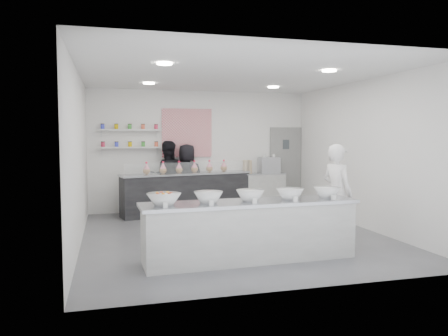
% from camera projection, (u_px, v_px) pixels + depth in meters
% --- Properties ---
extents(floor, '(6.00, 6.00, 0.00)m').
position_uv_depth(floor, '(234.00, 235.00, 8.24)').
color(floor, '#515156').
rests_on(floor, ground).
extents(ceiling, '(6.00, 6.00, 0.00)m').
position_uv_depth(ceiling, '(234.00, 75.00, 8.02)').
color(ceiling, white).
rests_on(ceiling, floor).
extents(back_wall, '(5.50, 0.00, 5.50)m').
position_uv_depth(back_wall, '(201.00, 151.00, 11.02)').
color(back_wall, white).
rests_on(back_wall, floor).
extents(left_wall, '(0.00, 6.00, 6.00)m').
position_uv_depth(left_wall, '(79.00, 158.00, 7.42)').
color(left_wall, white).
rests_on(left_wall, floor).
extents(right_wall, '(0.00, 6.00, 6.00)m').
position_uv_depth(right_wall, '(364.00, 154.00, 8.83)').
color(right_wall, white).
rests_on(right_wall, floor).
extents(back_door, '(0.88, 0.04, 2.10)m').
position_uv_depth(back_door, '(285.00, 167.00, 11.61)').
color(back_door, gray).
rests_on(back_door, floor).
extents(pattern_panel, '(1.25, 0.03, 1.20)m').
position_uv_depth(pattern_panel, '(187.00, 133.00, 10.87)').
color(pattern_panel, '#C92B3F').
rests_on(pattern_panel, back_wall).
extents(jar_shelf_lower, '(1.45, 0.22, 0.04)m').
position_uv_depth(jar_shelf_lower, '(130.00, 147.00, 10.47)').
color(jar_shelf_lower, silver).
rests_on(jar_shelf_lower, back_wall).
extents(jar_shelf_upper, '(1.45, 0.22, 0.04)m').
position_uv_depth(jar_shelf_upper, '(130.00, 130.00, 10.43)').
color(jar_shelf_upper, silver).
rests_on(jar_shelf_upper, back_wall).
extents(preserve_jars, '(1.45, 0.10, 0.56)m').
position_uv_depth(preserve_jars, '(130.00, 136.00, 10.43)').
color(preserve_jars, '#CD2E4F').
rests_on(preserve_jars, jar_shelf_lower).
extents(downlight_0, '(0.24, 0.24, 0.02)m').
position_uv_depth(downlight_0, '(165.00, 64.00, 6.70)').
color(downlight_0, white).
rests_on(downlight_0, ceiling).
extents(downlight_1, '(0.24, 0.24, 0.02)m').
position_uv_depth(downlight_1, '(329.00, 71.00, 7.42)').
color(downlight_1, white).
rests_on(downlight_1, ceiling).
extents(downlight_2, '(0.24, 0.24, 0.02)m').
position_uv_depth(downlight_2, '(149.00, 84.00, 9.20)').
color(downlight_2, white).
rests_on(downlight_2, ceiling).
extents(downlight_3, '(0.24, 0.24, 0.02)m').
position_uv_depth(downlight_3, '(273.00, 87.00, 9.92)').
color(downlight_3, white).
rests_on(downlight_3, ceiling).
extents(prep_counter, '(3.32, 0.86, 0.90)m').
position_uv_depth(prep_counter, '(250.00, 231.00, 6.57)').
color(prep_counter, '#A5A6A1').
rests_on(prep_counter, floor).
extents(back_bar, '(3.25, 1.25, 0.99)m').
position_uv_depth(back_bar, '(187.00, 193.00, 10.53)').
color(back_bar, black).
rests_on(back_bar, floor).
extents(sneeze_guard, '(3.09, 0.68, 0.27)m').
position_uv_depth(sneeze_guard, '(191.00, 168.00, 10.23)').
color(sneeze_guard, white).
rests_on(sneeze_guard, back_bar).
extents(espresso_ledge, '(1.24, 0.39, 0.92)m').
position_uv_depth(espresso_ledge, '(261.00, 191.00, 11.28)').
color(espresso_ledge, '#A5A6A1').
rests_on(espresso_ledge, floor).
extents(espresso_machine, '(0.52, 0.36, 0.39)m').
position_uv_depth(espresso_machine, '(269.00, 165.00, 11.29)').
color(espresso_machine, '#93969E').
rests_on(espresso_machine, espresso_ledge).
extents(cup_stacks, '(0.24, 0.24, 0.34)m').
position_uv_depth(cup_stacks, '(247.00, 167.00, 11.14)').
color(cup_stacks, tan).
rests_on(cup_stacks, espresso_ledge).
extents(prep_bowls, '(3.04, 0.63, 0.17)m').
position_uv_depth(prep_bowls, '(250.00, 196.00, 6.54)').
color(prep_bowls, white).
rests_on(prep_bowls, prep_counter).
extents(label_cards, '(2.66, 0.04, 0.07)m').
position_uv_depth(label_cards, '(261.00, 204.00, 6.02)').
color(label_cards, white).
rests_on(label_cards, prep_counter).
extents(cookie_bags, '(2.15, 0.62, 0.29)m').
position_uv_depth(cookie_bags, '(187.00, 167.00, 10.48)').
color(cookie_bags, pink).
rests_on(cookie_bags, back_bar).
extents(woman_prep, '(0.58, 0.72, 1.74)m').
position_uv_depth(woman_prep, '(337.00, 194.00, 7.58)').
color(woman_prep, white).
rests_on(woman_prep, floor).
extents(staff_left, '(0.90, 0.73, 1.76)m').
position_uv_depth(staff_left, '(167.00, 177.00, 10.63)').
color(staff_left, black).
rests_on(staff_left, floor).
extents(staff_right, '(0.97, 0.82, 1.68)m').
position_uv_depth(staff_right, '(187.00, 178.00, 10.75)').
color(staff_right, black).
rests_on(staff_right, floor).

